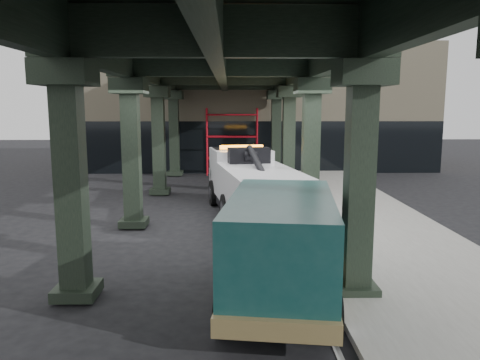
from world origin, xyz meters
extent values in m
plane|color=black|center=(0.00, 0.00, 0.00)|extent=(90.00, 90.00, 0.00)
cube|color=gray|center=(4.50, 2.00, 0.07)|extent=(5.00, 40.00, 0.15)
cube|color=silver|center=(1.70, 2.00, 0.01)|extent=(0.12, 38.00, 0.01)
cube|color=black|center=(2.60, -4.00, 2.50)|extent=(0.55, 0.55, 5.00)
cube|color=black|center=(2.60, -4.00, 4.75)|extent=(1.10, 1.10, 0.50)
cube|color=black|center=(2.60, -4.00, 0.18)|extent=(0.90, 0.90, 0.24)
cube|color=black|center=(2.60, 2.00, 2.50)|extent=(0.55, 0.55, 5.00)
cube|color=black|center=(2.60, 2.00, 4.75)|extent=(1.10, 1.10, 0.50)
cube|color=black|center=(2.60, 2.00, 0.18)|extent=(0.90, 0.90, 0.24)
cube|color=black|center=(2.60, 8.00, 2.50)|extent=(0.55, 0.55, 5.00)
cube|color=black|center=(2.60, 8.00, 4.75)|extent=(1.10, 1.10, 0.50)
cube|color=black|center=(2.60, 8.00, 0.18)|extent=(0.90, 0.90, 0.24)
cube|color=black|center=(2.60, 14.00, 2.50)|extent=(0.55, 0.55, 5.00)
cube|color=black|center=(2.60, 14.00, 4.75)|extent=(1.10, 1.10, 0.50)
cube|color=black|center=(2.60, 14.00, 0.18)|extent=(0.90, 0.90, 0.24)
cube|color=black|center=(-3.40, -4.00, 2.50)|extent=(0.55, 0.55, 5.00)
cube|color=black|center=(-3.40, -4.00, 4.75)|extent=(1.10, 1.10, 0.50)
cube|color=black|center=(-3.40, -4.00, 0.18)|extent=(0.90, 0.90, 0.24)
cube|color=black|center=(-3.40, 2.00, 2.50)|extent=(0.55, 0.55, 5.00)
cube|color=black|center=(-3.40, 2.00, 4.75)|extent=(1.10, 1.10, 0.50)
cube|color=black|center=(-3.40, 2.00, 0.18)|extent=(0.90, 0.90, 0.24)
cube|color=black|center=(-3.40, 8.00, 2.50)|extent=(0.55, 0.55, 5.00)
cube|color=black|center=(-3.40, 8.00, 4.75)|extent=(1.10, 1.10, 0.50)
cube|color=black|center=(-3.40, 8.00, 0.18)|extent=(0.90, 0.90, 0.24)
cube|color=black|center=(-3.40, 14.00, 2.50)|extent=(0.55, 0.55, 5.00)
cube|color=black|center=(-3.40, 14.00, 4.75)|extent=(1.10, 1.10, 0.50)
cube|color=black|center=(-3.40, 14.00, 0.18)|extent=(0.90, 0.90, 0.24)
cube|color=black|center=(2.60, 2.00, 5.55)|extent=(0.35, 32.00, 1.10)
cube|color=black|center=(-3.40, 2.00, 5.55)|extent=(0.35, 32.00, 1.10)
cube|color=black|center=(-0.40, 2.00, 5.55)|extent=(0.35, 32.00, 1.10)
cube|color=black|center=(-0.40, 2.00, 6.25)|extent=(7.40, 32.00, 0.30)
cube|color=#C6B793|center=(2.00, 20.00, 4.00)|extent=(22.00, 10.00, 8.00)
cylinder|color=red|center=(-1.50, 14.90, 2.00)|extent=(0.08, 0.08, 4.00)
cylinder|color=red|center=(-1.50, 14.10, 2.00)|extent=(0.08, 0.08, 4.00)
cylinder|color=red|center=(1.50, 14.90, 2.00)|extent=(0.08, 0.08, 4.00)
cylinder|color=red|center=(1.50, 14.10, 2.00)|extent=(0.08, 0.08, 4.00)
cylinder|color=red|center=(0.00, 14.90, 1.00)|extent=(3.00, 0.08, 0.08)
cylinder|color=red|center=(0.00, 14.90, 2.30)|extent=(3.00, 0.08, 0.08)
cylinder|color=red|center=(0.00, 14.90, 3.60)|extent=(3.00, 0.08, 0.08)
cube|color=black|center=(0.74, 3.02, 0.68)|extent=(2.20, 7.31, 0.24)
cube|color=silver|center=(0.32, 5.45, 1.50)|extent=(2.64, 2.68, 1.74)
cube|color=silver|center=(0.14, 6.45, 1.02)|extent=(2.35, 1.06, 0.87)
cube|color=black|center=(0.27, 5.69, 1.98)|extent=(2.31, 1.60, 0.82)
cube|color=silver|center=(0.93, 1.93, 1.31)|extent=(3.11, 5.16, 1.35)
cube|color=orange|center=(0.35, 5.26, 2.47)|extent=(1.76, 0.57, 0.15)
cube|color=black|center=(0.60, 3.83, 2.27)|extent=(1.62, 0.84, 0.58)
cylinder|color=black|center=(0.90, 2.12, 2.03)|extent=(0.81, 3.37, 1.30)
cube|color=black|center=(1.35, -0.50, 0.34)|extent=(0.52, 1.38, 0.17)
cube|color=black|center=(1.47, -1.17, 0.29)|extent=(1.57, 0.50, 0.17)
cylinder|color=black|center=(-0.78, 5.56, 0.53)|extent=(0.52, 1.11, 1.06)
cylinder|color=silver|center=(-0.78, 5.56, 0.53)|extent=(0.47, 0.64, 0.58)
cylinder|color=black|center=(1.31, 5.92, 0.53)|extent=(0.52, 1.11, 1.06)
cylinder|color=silver|center=(1.31, 5.92, 0.53)|extent=(0.47, 0.64, 0.58)
cylinder|color=black|center=(-0.23, 2.41, 0.53)|extent=(0.52, 1.11, 1.06)
cylinder|color=silver|center=(-0.23, 2.41, 0.53)|extent=(0.47, 0.64, 0.58)
cylinder|color=black|center=(1.86, 2.78, 0.53)|extent=(0.52, 1.11, 1.06)
cylinder|color=silver|center=(1.86, 2.78, 0.53)|extent=(0.47, 0.64, 0.58)
cylinder|color=black|center=(-0.02, 1.18, 0.53)|extent=(0.52, 1.11, 1.06)
cylinder|color=silver|center=(-0.02, 1.18, 0.53)|extent=(0.47, 0.64, 0.58)
cylinder|color=black|center=(2.08, 1.54, 0.53)|extent=(0.52, 1.11, 1.06)
cylinder|color=silver|center=(2.08, 1.54, 0.53)|extent=(0.47, 0.64, 0.58)
cube|color=#113F3E|center=(1.32, -1.66, 0.93)|extent=(2.14, 1.35, 0.88)
cube|color=#113F3E|center=(0.94, -4.34, 1.33)|extent=(2.66, 4.66, 1.92)
cube|color=olive|center=(1.00, -3.95, 0.54)|extent=(2.84, 5.74, 0.34)
cube|color=black|center=(1.26, -2.05, 1.72)|extent=(1.96, 0.68, 0.82)
cube|color=black|center=(0.98, -4.05, 1.82)|extent=(2.56, 3.79, 0.54)
cube|color=silver|center=(1.39, -1.15, 0.54)|extent=(1.96, 0.39, 0.29)
cylinder|color=black|center=(0.34, -1.58, 0.41)|extent=(0.39, 0.86, 0.83)
cylinder|color=silver|center=(0.34, -1.58, 0.41)|extent=(0.37, 0.49, 0.45)
cylinder|color=black|center=(2.28, -1.85, 0.41)|extent=(0.39, 0.86, 0.83)
cylinder|color=silver|center=(2.28, -1.85, 0.41)|extent=(0.37, 0.49, 0.45)
cylinder|color=black|center=(-0.24, -5.66, 0.41)|extent=(0.39, 0.86, 0.83)
cylinder|color=silver|center=(-0.24, -5.66, 0.41)|extent=(0.37, 0.49, 0.45)
cylinder|color=black|center=(1.71, -5.94, 0.41)|extent=(0.39, 0.86, 0.83)
cylinder|color=silver|center=(1.71, -5.94, 0.41)|extent=(0.37, 0.49, 0.45)
camera|label=1|loc=(-0.10, -13.61, 4.09)|focal=35.00mm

